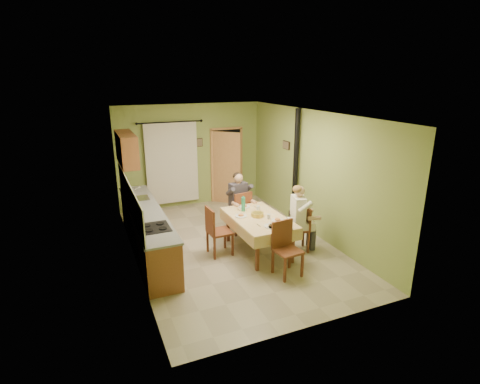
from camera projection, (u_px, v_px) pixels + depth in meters
name	position (u px, v px, depth m)	size (l,w,h in m)	color
floor	(231.00, 245.00, 8.09)	(4.00, 6.00, 0.01)	tan
room_shell	(231.00, 163.00, 7.55)	(4.04, 6.04, 2.82)	#90A354
kitchen_run	(147.00, 230.00, 7.66)	(0.64, 3.64, 1.56)	brown
upper_cabinets	(126.00, 149.00, 8.32)	(0.35, 1.40, 0.70)	brown
curtain	(172.00, 163.00, 10.06)	(1.70, 0.07, 2.22)	black
doorway	(227.00, 166.00, 10.64)	(0.96, 0.61, 2.15)	black
dining_table	(258.00, 234.00, 7.71)	(1.06, 1.74, 0.76)	#DEB879
tableware	(262.00, 216.00, 7.51)	(0.82, 1.64, 0.33)	white
chair_far	(239.00, 220.00, 8.70)	(0.50, 0.50, 1.01)	brown
chair_near	(287.00, 260.00, 6.83)	(0.49, 0.49, 1.01)	brown
chair_right	(299.00, 237.00, 7.79)	(0.47, 0.47, 0.95)	brown
chair_left	(219.00, 241.00, 7.63)	(0.47, 0.47, 1.02)	brown
man_far	(239.00, 196.00, 8.54)	(0.62, 0.51, 1.39)	#38333D
man_right	(300.00, 211.00, 7.62)	(0.55, 0.63, 1.39)	white
stove_flue	(295.00, 183.00, 9.02)	(0.24, 0.24, 2.80)	black
picture_back	(199.00, 143.00, 10.27)	(0.19, 0.03, 0.23)	black
picture_right	(286.00, 145.00, 9.33)	(0.03, 0.31, 0.21)	brown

